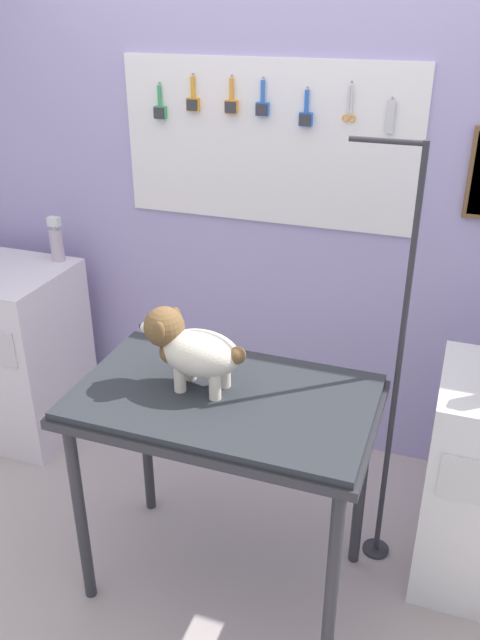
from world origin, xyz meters
name	(u,v)px	position (x,y,z in m)	size (l,w,h in m)	color
ground	(173,614)	(0.00, 0.00, -0.02)	(4.40, 4.00, 0.04)	#B3A7A3
rear_wall_panel	(278,220)	(0.00, 1.28, 1.16)	(4.00, 0.11, 2.30)	#A89DD0
grooming_table	(224,415)	(0.13, 0.23, 0.78)	(1.05, 0.64, 0.87)	#2D2D33
grooming_arm	(393,390)	(0.67, 0.57, 0.80)	(0.30, 0.11, 1.70)	#2D2D33
dog	(190,348)	(0.01, 0.23, 1.02)	(0.40, 0.19, 0.28)	silver
spray_bottle_short	(57,242)	(-1.07, 1.05, 1.00)	(0.06, 0.06, 0.23)	#B6A8B4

